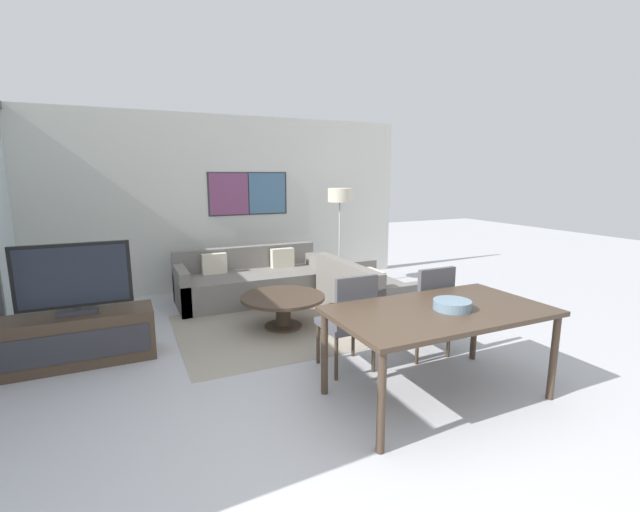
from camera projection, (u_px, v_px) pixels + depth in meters
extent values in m
plane|color=#B2B2B7|center=(389.00, 469.00, 2.76)|extent=(24.00, 24.00, 0.00)
cube|color=silver|center=(218.00, 203.00, 6.97)|extent=(6.62, 0.06, 2.80)
cube|color=#2D2D33|center=(248.00, 194.00, 7.11)|extent=(1.34, 0.01, 0.71)
cube|color=#753D66|center=(229.00, 194.00, 6.97)|extent=(0.63, 0.02, 0.67)
cube|color=#426684|center=(267.00, 193.00, 7.24)|extent=(0.63, 0.02, 0.67)
cube|color=gray|center=(283.00, 327.00, 5.31)|extent=(2.52, 2.06, 0.01)
cube|color=#423326|center=(81.00, 338.00, 4.26)|extent=(1.37, 0.45, 0.52)
cube|color=#2D2D33|center=(79.00, 347.00, 4.05)|extent=(1.26, 0.01, 0.28)
cube|color=#2D2D33|center=(78.00, 311.00, 4.21)|extent=(0.36, 0.20, 0.05)
cube|color=#2D2D33|center=(77.00, 305.00, 4.19)|extent=(0.06, 0.03, 0.08)
cube|color=black|center=(74.00, 275.00, 4.14)|extent=(1.03, 0.04, 0.63)
cube|color=black|center=(73.00, 276.00, 4.12)|extent=(0.95, 0.01, 0.57)
cube|color=slate|center=(254.00, 287.00, 6.41)|extent=(2.22, 0.94, 0.42)
cube|color=slate|center=(247.00, 270.00, 6.72)|extent=(2.22, 0.16, 0.76)
cube|color=slate|center=(182.00, 288.00, 5.96)|extent=(0.14, 0.94, 0.60)
cube|color=slate|center=(317.00, 274.00, 6.82)|extent=(0.14, 0.94, 0.60)
cube|color=beige|center=(214.00, 264.00, 6.30)|extent=(0.36, 0.12, 0.30)
cube|color=beige|center=(282.00, 258.00, 6.74)|extent=(0.36, 0.12, 0.30)
cube|color=slate|center=(372.00, 300.00, 5.71)|extent=(0.94, 1.57, 0.42)
cube|color=slate|center=(347.00, 291.00, 5.52)|extent=(0.16, 1.57, 0.76)
cube|color=slate|center=(404.00, 309.00, 5.06)|extent=(0.94, 0.14, 0.60)
cube|color=slate|center=(347.00, 282.00, 6.33)|extent=(0.94, 0.14, 0.60)
cube|color=beige|center=(374.00, 282.00, 5.24)|extent=(0.12, 0.36, 0.30)
cylinder|color=#423326|center=(283.00, 326.00, 5.31)|extent=(0.46, 0.46, 0.03)
cylinder|color=#423326|center=(283.00, 313.00, 5.27)|extent=(0.19, 0.19, 0.36)
cylinder|color=#423326|center=(283.00, 297.00, 5.24)|extent=(1.03, 1.03, 0.04)
cube|color=#423326|center=(440.00, 311.00, 3.52)|extent=(1.81, 1.01, 0.04)
cylinder|color=#423326|center=(381.00, 403.00, 2.85)|extent=(0.06, 0.06, 0.74)
cylinder|color=#423326|center=(554.00, 358.00, 3.55)|extent=(0.06, 0.06, 0.74)
cylinder|color=#423326|center=(325.00, 353.00, 3.64)|extent=(0.06, 0.06, 0.74)
cylinder|color=#423326|center=(475.00, 324.00, 4.34)|extent=(0.06, 0.06, 0.74)
cube|color=#4C4C51|center=(346.00, 324.00, 4.12)|extent=(0.46, 0.46, 0.06)
cube|color=#4C4C51|center=(356.00, 302.00, 3.89)|extent=(0.42, 0.05, 0.49)
cylinder|color=#423326|center=(336.00, 359.00, 3.91)|extent=(0.04, 0.04, 0.42)
cylinder|color=#423326|center=(374.00, 351.00, 4.07)|extent=(0.04, 0.04, 0.42)
cylinder|color=#423326|center=(318.00, 343.00, 4.27)|extent=(0.04, 0.04, 0.42)
cylinder|color=#423326|center=(353.00, 337.00, 4.43)|extent=(0.04, 0.04, 0.42)
cube|color=#4C4C51|center=(422.00, 313.00, 4.46)|extent=(0.46, 0.46, 0.06)
cube|color=#4C4C51|center=(436.00, 292.00, 4.22)|extent=(0.42, 0.05, 0.49)
cylinder|color=#423326|center=(417.00, 344.00, 4.24)|extent=(0.04, 0.04, 0.42)
cylinder|color=#423326|center=(449.00, 338.00, 4.41)|extent=(0.04, 0.04, 0.42)
cylinder|color=#423326|center=(394.00, 331.00, 4.60)|extent=(0.04, 0.04, 0.42)
cylinder|color=#423326|center=(424.00, 326.00, 4.76)|extent=(0.04, 0.04, 0.42)
cylinder|color=slate|center=(452.00, 305.00, 3.49)|extent=(0.31, 0.31, 0.08)
torus|color=slate|center=(452.00, 301.00, 3.48)|extent=(0.31, 0.31, 0.02)
cylinder|color=#2D2D33|center=(339.00, 286.00, 7.23)|extent=(0.28, 0.28, 0.02)
cylinder|color=#B7B7BC|center=(340.00, 244.00, 7.09)|extent=(0.03, 0.03, 1.40)
cylinder|color=beige|center=(340.00, 195.00, 6.94)|extent=(0.40, 0.40, 0.22)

